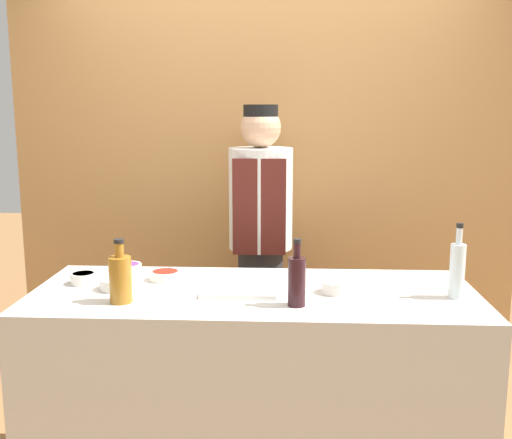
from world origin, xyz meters
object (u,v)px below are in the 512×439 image
(sauce_bowl_orange, at_px, (118,283))
(sauce_bowl_yellow, at_px, (83,278))
(bottle_amber, at_px, (120,278))
(chef_center, at_px, (260,244))
(bottle_clear, at_px, (457,269))
(cutting_board, at_px, (239,289))
(sauce_bowl_red, at_px, (165,275))
(sauce_bowl_green, at_px, (336,286))
(bottle_wine, at_px, (297,280))
(sauce_bowl_purple, at_px, (127,269))

(sauce_bowl_orange, relative_size, sauce_bowl_yellow, 1.36)
(bottle_amber, bearing_deg, chef_center, 63.37)
(bottle_clear, bearing_deg, bottle_amber, -174.73)
(cutting_board, bearing_deg, sauce_bowl_yellow, 173.94)
(sauce_bowl_red, distance_m, cutting_board, 0.38)
(sauce_bowl_yellow, relative_size, chef_center, 0.07)
(sauce_bowl_yellow, xyz_separation_m, sauce_bowl_green, (1.10, -0.08, 0.00))
(cutting_board, height_order, bottle_wine, bottle_wine)
(sauce_bowl_orange, bearing_deg, sauce_bowl_yellow, 159.50)
(sauce_bowl_red, height_order, cutting_board, sauce_bowl_red)
(sauce_bowl_green, relative_size, cutting_board, 0.39)
(sauce_bowl_green, xyz_separation_m, chef_center, (-0.35, 0.85, -0.01))
(sauce_bowl_orange, bearing_deg, sauce_bowl_red, 39.10)
(bottle_clear, relative_size, chef_center, 0.18)
(sauce_bowl_purple, xyz_separation_m, bottle_clear, (1.42, -0.25, 0.09))
(sauce_bowl_orange, relative_size, cutting_board, 0.49)
(sauce_bowl_purple, relative_size, sauce_bowl_red, 0.93)
(sauce_bowl_yellow, distance_m, chef_center, 1.08)
(sauce_bowl_purple, bearing_deg, sauce_bowl_red, -14.21)
(sauce_bowl_purple, xyz_separation_m, sauce_bowl_orange, (0.01, -0.19, -0.01))
(sauce_bowl_red, relative_size, bottle_clear, 0.45)
(sauce_bowl_red, height_order, bottle_clear, bottle_clear)
(sauce_bowl_green, bearing_deg, cutting_board, 179.42)
(sauce_bowl_yellow, xyz_separation_m, bottle_clear, (1.58, -0.12, 0.09))
(bottle_clear, bearing_deg, chef_center, 133.03)
(bottle_clear, bearing_deg, sauce_bowl_purple, 170.12)
(sauce_bowl_yellow, bearing_deg, chef_center, 46.00)
(sauce_bowl_orange, height_order, sauce_bowl_yellow, sauce_bowl_yellow)
(sauce_bowl_red, bearing_deg, bottle_wine, -29.58)
(sauce_bowl_yellow, height_order, cutting_board, sauce_bowl_yellow)
(sauce_bowl_red, distance_m, bottle_wine, 0.68)
(sauce_bowl_green, height_order, bottle_amber, bottle_amber)
(cutting_board, distance_m, bottle_amber, 0.50)
(sauce_bowl_orange, height_order, cutting_board, sauce_bowl_orange)
(sauce_bowl_orange, height_order, bottle_clear, bottle_clear)
(sauce_bowl_red, bearing_deg, sauce_bowl_purple, 165.79)
(sauce_bowl_orange, bearing_deg, sauce_bowl_green, -0.85)
(sauce_bowl_red, xyz_separation_m, bottle_amber, (-0.11, -0.32, 0.08))
(sauce_bowl_yellow, bearing_deg, bottle_wine, -15.16)
(sauce_bowl_red, relative_size, bottle_wine, 0.53)
(sauce_bowl_yellow, bearing_deg, sauce_bowl_green, -4.05)
(sauce_bowl_purple, distance_m, sauce_bowl_red, 0.19)
(chef_center, bearing_deg, bottle_wine, -79.75)
(sauce_bowl_green, bearing_deg, sauce_bowl_orange, 179.15)
(sauce_bowl_purple, relative_size, sauce_bowl_orange, 0.86)
(sauce_bowl_green, relative_size, bottle_wine, 0.46)
(sauce_bowl_purple, height_order, sauce_bowl_green, sauce_bowl_purple)
(sauce_bowl_yellow, xyz_separation_m, bottle_amber, (0.24, -0.25, 0.07))
(sauce_bowl_green, xyz_separation_m, cutting_board, (-0.41, 0.00, -0.02))
(bottle_amber, bearing_deg, sauce_bowl_orange, 109.68)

